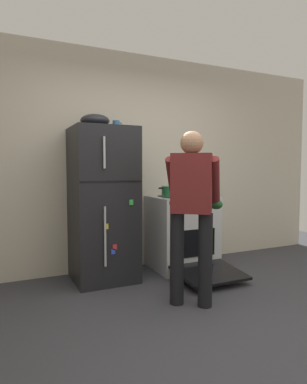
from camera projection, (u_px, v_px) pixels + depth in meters
ground at (218, 331)px, 2.59m from camera, size 8.00×8.00×0.00m
kitchen_wall_back at (129, 162)px, 4.27m from camera, size 6.00×0.10×2.70m
refrigerator at (103, 204)px, 3.76m from camera, size 0.68×0.72×1.72m
stove_range at (183, 233)px, 4.21m from camera, size 0.76×1.22×0.92m
person_cook at (192, 203)px, 3.06m from camera, size 0.64×0.67×1.60m
red_pot at (173, 191)px, 4.07m from camera, size 0.38×0.28×0.13m
coffee_mug at (116, 125)px, 3.82m from camera, size 0.11×0.08×0.10m
pepper_mill at (194, 188)px, 4.49m from camera, size 0.05×0.05×0.16m
mixing_bowl at (95, 121)px, 3.66m from camera, size 0.32×0.32×0.14m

